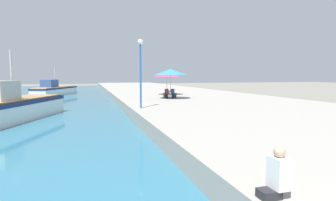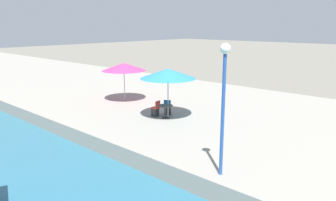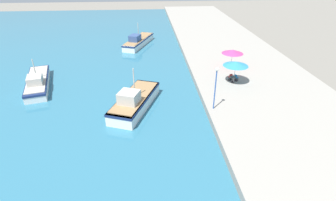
{
  "view_description": "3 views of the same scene",
  "coord_description": "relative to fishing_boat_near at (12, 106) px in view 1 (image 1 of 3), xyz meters",
  "views": [
    {
      "loc": [
        -2.66,
        -0.25,
        2.96
      ],
      "look_at": [
        1.5,
        13.49,
        1.6
      ],
      "focal_mm": 28.0,
      "sensor_mm": 36.0,
      "label": 1
    },
    {
      "loc": [
        -8.43,
        11.19,
        5.94
      ],
      "look_at": [
        4.67,
        23.16,
        1.8
      ],
      "focal_mm": 35.0,
      "sensor_mm": 36.0,
      "label": 2
    },
    {
      "loc": [
        -5.93,
        -6.07,
        14.57
      ],
      "look_at": [
        -4.0,
        18.0,
        1.4
      ],
      "focal_mm": 28.0,
      "sensor_mm": 36.0,
      "label": 3
    }
  ],
  "objects": [
    {
      "name": "quay_promenade",
      "position": [
        15.55,
        17.94,
        -0.55
      ],
      "size": [
        16.0,
        90.0,
        0.8
      ],
      "color": "gray",
      "rests_on": "ground_plane"
    },
    {
      "name": "fishing_boat_near",
      "position": [
        0.0,
        0.0,
        0.0
      ],
      "size": [
        5.68,
        9.05,
        4.6
      ],
      "rotation": [
        0.0,
        0.0,
        -0.36
      ],
      "color": "white",
      "rests_on": "water_basin"
    },
    {
      "name": "fishing_boat_far",
      "position": [
        -0.05,
        23.66,
        -0.09
      ],
      "size": [
        5.83,
        10.31,
        4.12
      ],
      "rotation": [
        0.0,
        0.0,
        -0.36
      ],
      "color": "white",
      "rests_on": "water_basin"
    },
    {
      "name": "cafe_umbrella_pink",
      "position": [
        12.22,
        4.1,
        2.36
      ],
      "size": [
        3.07,
        3.07,
        2.78
      ],
      "color": "#B7B7B7",
      "rests_on": "quay_promenade"
    },
    {
      "name": "cafe_umbrella_white",
      "position": [
        13.4,
        9.22,
        2.19
      ],
      "size": [
        2.99,
        2.99,
        2.6
      ],
      "color": "#B7B7B7",
      "rests_on": "quay_promenade"
    },
    {
      "name": "cafe_table",
      "position": [
        12.09,
        4.15,
        0.38
      ],
      "size": [
        0.8,
        0.8,
        0.74
      ],
      "color": "#333338",
      "rests_on": "quay_promenade"
    },
    {
      "name": "cafe_chair_left",
      "position": [
        11.99,
        4.87,
        0.18
      ],
      "size": [
        0.46,
        0.48,
        0.91
      ],
      "rotation": [
        0.0,
        0.0,
        0.14
      ],
      "color": "#2D2D33",
      "rests_on": "quay_promenade"
    },
    {
      "name": "cafe_chair_right",
      "position": [
        12.69,
        4.55,
        0.18
      ],
      "size": [
        0.58,
        0.57,
        0.91
      ],
      "rotation": [
        0.0,
        0.0,
        -0.99
      ],
      "color": "#2D2D33",
      "rests_on": "quay_promenade"
    },
    {
      "name": "person_at_quay",
      "position": [
        8.04,
        -15.56,
        0.26
      ],
      "size": [
        0.51,
        0.36,
        0.93
      ],
      "color": "#232328",
      "rests_on": "quay_promenade"
    },
    {
      "name": "lamppost",
      "position": [
        8.2,
        -2.07,
        2.94
      ],
      "size": [
        0.36,
        0.36,
        4.56
      ],
      "color": "#28519E",
      "rests_on": "quay_promenade"
    }
  ]
}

